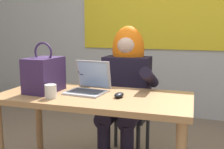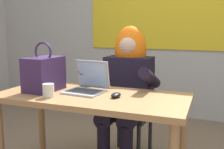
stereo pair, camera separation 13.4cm
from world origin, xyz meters
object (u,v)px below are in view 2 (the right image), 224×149
Objects in this scene: chair_at_desk at (131,104)px; desk_main at (92,108)px; laptop at (88,85)px; handbag at (44,74)px; person_costumed at (127,83)px; coffee_mug at (48,90)px; computer_mouse at (116,95)px.

desk_main is at bearing -4.14° from chair_at_desk.
chair_at_desk is 0.69m from laptop.
chair_at_desk is 0.93m from handbag.
handbag is (-0.32, -0.11, 0.08)m from laptop.
person_costumed is 0.76m from handbag.
desk_main is at bearing -9.85° from person_costumed.
coffee_mug is at bearing -119.59° from laptop.
laptop reaches higher than coffee_mug.
computer_mouse is 0.28× the size of handbag.
computer_mouse is at bearing 10.37° from person_costumed.
laptop is at bearing 165.98° from computer_mouse.
person_costumed is 4.25× the size of laptop.
chair_at_desk is at bearing 177.85° from person_costumed.
handbag reaches higher than computer_mouse.
coffee_mug is at bearing -44.34° from handbag.
handbag is (-0.39, -0.04, 0.24)m from desk_main.
handbag reaches higher than laptop.
chair_at_desk is at bearing 102.81° from computer_mouse.
coffee_mug is (-0.30, -0.74, 0.06)m from person_costumed.
chair_at_desk is 8.67× the size of computer_mouse.
laptop is at bearing -18.89° from person_costumed.
person_costumed is 0.50m from laptop.
laptop is at bearing 135.20° from desk_main.
computer_mouse is at bearing 3.21° from handbag.
person_costumed is at bearing 2.11° from chair_at_desk.
chair_at_desk is 9.49× the size of coffee_mug.
person_costumed is (0.06, 0.55, 0.09)m from desk_main.
handbag is (-0.59, -0.03, 0.12)m from computer_mouse.
laptop reaches higher than desk_main.
desk_main is 3.78× the size of handbag.
desk_main is 0.70m from chair_at_desk.
chair_at_desk is (0.06, 0.68, -0.14)m from desk_main.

